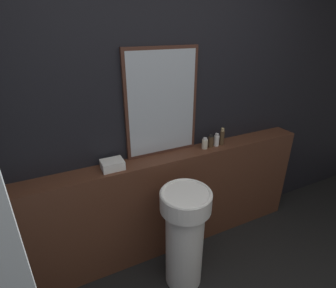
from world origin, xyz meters
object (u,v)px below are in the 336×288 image
object	(u,v)px
conditioner_bottle	(211,141)
lotion_bottle	(217,140)
mirror	(162,104)
pedestal_sink	(185,234)
shampoo_bottle	(205,143)
body_wash_bottle	(222,137)
towel_stack	(112,165)

from	to	relation	value
conditioner_bottle	lotion_bottle	bearing A→B (deg)	0.00
mirror	lotion_bottle	xyz separation A→B (m)	(0.50, -0.09, -0.38)
pedestal_sink	conditioner_bottle	size ratio (longest dim) A/B	7.44
pedestal_sink	shampoo_bottle	bearing A→B (deg)	44.44
mirror	body_wash_bottle	world-z (taller)	mirror
mirror	shampoo_bottle	world-z (taller)	mirror
shampoo_bottle	towel_stack	bearing A→B (deg)	180.00
conditioner_bottle	body_wash_bottle	distance (m)	0.12
pedestal_sink	shampoo_bottle	world-z (taller)	shampoo_bottle
body_wash_bottle	lotion_bottle	bearing A→B (deg)	180.00
lotion_bottle	body_wash_bottle	distance (m)	0.06
mirror	towel_stack	bearing A→B (deg)	-169.35
shampoo_bottle	lotion_bottle	xyz separation A→B (m)	(0.13, 0.00, 0.01)
body_wash_bottle	shampoo_bottle	bearing A→B (deg)	180.00
mirror	conditioner_bottle	world-z (taller)	mirror
mirror	lotion_bottle	bearing A→B (deg)	-9.77
mirror	lotion_bottle	distance (m)	0.63
lotion_bottle	pedestal_sink	bearing A→B (deg)	-143.01
mirror	body_wash_bottle	bearing A→B (deg)	-8.77
mirror	shampoo_bottle	bearing A→B (deg)	-12.93
shampoo_bottle	body_wash_bottle	distance (m)	0.19
shampoo_bottle	conditioner_bottle	bearing A→B (deg)	0.00
mirror	shampoo_bottle	distance (m)	0.55
mirror	conditioner_bottle	distance (m)	0.59
lotion_bottle	conditioner_bottle	bearing A→B (deg)	180.00
body_wash_bottle	mirror	bearing A→B (deg)	171.23
conditioner_bottle	lotion_bottle	distance (m)	0.06
towel_stack	conditioner_bottle	size ratio (longest dim) A/B	1.41
pedestal_sink	body_wash_bottle	xyz separation A→B (m)	(0.60, 0.41, 0.56)
body_wash_bottle	pedestal_sink	bearing A→B (deg)	-145.81
towel_stack	shampoo_bottle	distance (m)	0.84
pedestal_sink	conditioner_bottle	xyz separation A→B (m)	(0.48, 0.41, 0.54)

